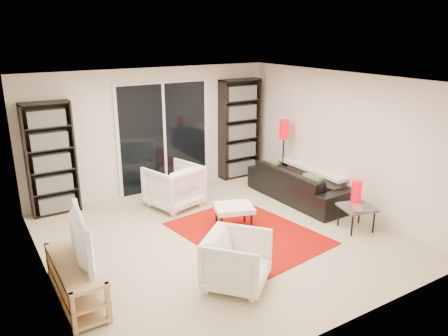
{
  "coord_description": "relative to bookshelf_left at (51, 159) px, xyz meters",
  "views": [
    {
      "loc": [
        -3.17,
        -5.25,
        3.07
      ],
      "look_at": [
        0.25,
        0.3,
        1.0
      ],
      "focal_mm": 35.0,
      "sensor_mm": 36.0,
      "label": 1
    }
  ],
  "objects": [
    {
      "name": "sliding_door",
      "position": [
        2.15,
        0.13,
        0.07
      ],
      "size": [
        1.92,
        0.08,
        2.16
      ],
      "color": "white",
      "rests_on": "ground"
    },
    {
      "name": "ceiling",
      "position": [
        1.95,
        -2.33,
        1.42
      ],
      "size": [
        5.0,
        5.0,
        0.02
      ],
      "primitive_type": "cube",
      "color": "white",
      "rests_on": "wall_back"
    },
    {
      "name": "table_lamp",
      "position": [
        4.05,
        -3.11,
        -0.39
      ],
      "size": [
        0.16,
        0.16,
        0.36
      ],
      "primitive_type": "cylinder",
      "color": "#CD000D",
      "rests_on": "side_table"
    },
    {
      "name": "armchair_back",
      "position": [
        1.88,
        -0.83,
        -0.59
      ],
      "size": [
        1.03,
        1.05,
        0.78
      ],
      "primitive_type": "imported",
      "rotation": [
        0.0,
        0.0,
        3.41
      ],
      "color": "white",
      "rests_on": "floor"
    },
    {
      "name": "floor_lamp",
      "position": [
        4.19,
        -1.07,
        0.09
      ],
      "size": [
        0.21,
        0.21,
        1.39
      ],
      "color": "black",
      "rests_on": "floor"
    },
    {
      "name": "wall_right",
      "position": [
        4.45,
        -2.33,
        0.22
      ],
      "size": [
        0.02,
        5.0,
        2.4
      ],
      "primitive_type": "cube",
      "color": "beige",
      "rests_on": "ground"
    },
    {
      "name": "laptop",
      "position": [
        3.89,
        -3.34,
        -0.56
      ],
      "size": [
        0.38,
        0.4,
        0.03
      ],
      "primitive_type": "imported",
      "rotation": [
        0.0,
        0.0,
        0.87
      ],
      "color": "silver",
      "rests_on": "side_table"
    },
    {
      "name": "tv_stand",
      "position": [
        -0.35,
        -2.84,
        -0.71
      ],
      "size": [
        0.43,
        1.35,
        0.5
      ],
      "color": "tan",
      "rests_on": "floor"
    },
    {
      "name": "tv",
      "position": [
        -0.33,
        -2.84,
        -0.18
      ],
      "size": [
        0.25,
        1.03,
        0.59
      ],
      "primitive_type": "imported",
      "rotation": [
        0.0,
        0.0,
        1.46
      ],
      "color": "black",
      "rests_on": "tv_stand"
    },
    {
      "name": "wall_front",
      "position": [
        1.95,
        -4.83,
        0.22
      ],
      "size": [
        5.0,
        0.02,
        2.4
      ],
      "primitive_type": "cube",
      "color": "beige",
      "rests_on": "ground"
    },
    {
      "name": "side_table",
      "position": [
        3.93,
        -3.24,
        -0.62
      ],
      "size": [
        0.59,
        0.59,
        0.4
      ],
      "color": "#4B4A4F",
      "rests_on": "floor"
    },
    {
      "name": "ottoman",
      "position": [
        2.28,
        -2.19,
        -0.63
      ],
      "size": [
        0.73,
        0.66,
        0.4
      ],
      "color": "white",
      "rests_on": "floor"
    },
    {
      "name": "rug",
      "position": [
        2.38,
        -2.45,
        -0.97
      ],
      "size": [
        2.02,
        2.54,
        0.01
      ],
      "primitive_type": "cube",
      "rotation": [
        0.0,
        0.0,
        0.14
      ],
      "color": "#A70C05",
      "rests_on": "floor"
    },
    {
      "name": "wall_left",
      "position": [
        -0.55,
        -2.33,
        0.22
      ],
      "size": [
        0.02,
        5.0,
        2.4
      ],
      "primitive_type": "cube",
      "color": "beige",
      "rests_on": "ground"
    },
    {
      "name": "sofa",
      "position": [
        4.04,
        -1.76,
        -0.66
      ],
      "size": [
        0.91,
        2.17,
        0.63
      ],
      "primitive_type": "imported",
      "rotation": [
        0.0,
        0.0,
        1.6
      ],
      "color": "black",
      "rests_on": "floor"
    },
    {
      "name": "bookshelf_left",
      "position": [
        0.0,
        0.0,
        0.0
      ],
      "size": [
        0.8,
        0.3,
        1.95
      ],
      "color": "black",
      "rests_on": "ground"
    },
    {
      "name": "bookshelf_right",
      "position": [
        3.85,
        -0.0,
        0.07
      ],
      "size": [
        0.9,
        0.3,
        2.1
      ],
      "color": "black",
      "rests_on": "ground"
    },
    {
      "name": "armchair_front",
      "position": [
        1.43,
        -3.59,
        -0.63
      ],
      "size": [
        1.06,
        1.06,
        0.69
      ],
      "primitive_type": "imported",
      "rotation": [
        0.0,
        0.0,
        0.71
      ],
      "color": "white",
      "rests_on": "floor"
    },
    {
      "name": "wall_back",
      "position": [
        1.95,
        0.17,
        0.22
      ],
      "size": [
        5.0,
        0.02,
        2.4
      ],
      "primitive_type": "cube",
      "color": "beige",
      "rests_on": "ground"
    },
    {
      "name": "floor",
      "position": [
        1.95,
        -2.33,
        -0.98
      ],
      "size": [
        5.0,
        5.0,
        0.0
      ],
      "primitive_type": "plane",
      "color": "#C3B38B",
      "rests_on": "ground"
    }
  ]
}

